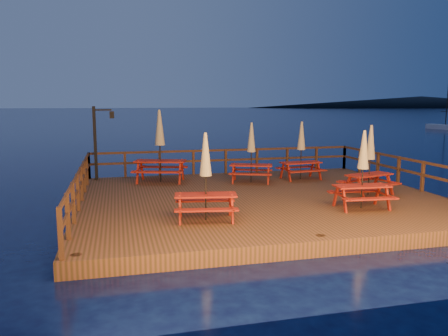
# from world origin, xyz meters

# --- Properties ---
(ground) EXTENTS (500.00, 500.00, 0.00)m
(ground) POSITION_xyz_m (0.00, 0.00, 0.00)
(ground) COLOR black
(ground) RESTS_ON ground
(deck) EXTENTS (12.00, 10.00, 0.40)m
(deck) POSITION_xyz_m (0.00, 0.00, 0.20)
(deck) COLOR #3F2E14
(deck) RESTS_ON ground
(deck_piles) EXTENTS (11.44, 9.44, 1.40)m
(deck_piles) POSITION_xyz_m (0.00, 0.00, -0.30)
(deck_piles) COLOR #352011
(deck_piles) RESTS_ON ground
(railing) EXTENTS (11.80, 9.75, 1.10)m
(railing) POSITION_xyz_m (0.00, 1.78, 1.16)
(railing) COLOR #352011
(railing) RESTS_ON deck
(lamp_post) EXTENTS (0.85, 0.18, 3.00)m
(lamp_post) POSITION_xyz_m (-5.39, 4.55, 2.20)
(lamp_post) COLOR black
(lamp_post) RESTS_ON deck
(headland_right) EXTENTS (230.40, 86.40, 7.00)m
(headland_right) POSITION_xyz_m (185.00, 230.00, 3.50)
(headland_right) COLOR black
(headland_right) RESTS_ON ground
(sailboat) EXTENTS (1.94, 6.32, 9.25)m
(sailboat) POSITION_xyz_m (36.89, 34.12, 0.31)
(sailboat) COLOR silver
(sailboat) RESTS_ON ground
(picnic_table_0) EXTENTS (1.74, 1.47, 2.35)m
(picnic_table_0) POSITION_xyz_m (2.40, -2.40, 1.62)
(picnic_table_0) COLOR maroon
(picnic_table_0) RESTS_ON deck
(picnic_table_1) EXTENTS (1.78, 1.51, 2.38)m
(picnic_table_1) POSITION_xyz_m (2.66, 2.70, 1.64)
(picnic_table_1) COLOR maroon
(picnic_table_1) RESTS_ON deck
(picnic_table_2) EXTENTS (1.99, 1.78, 2.40)m
(picnic_table_2) POSITION_xyz_m (3.69, -0.71, 1.65)
(picnic_table_2) COLOR maroon
(picnic_table_2) RESTS_ON deck
(picnic_table_3) EXTENTS (2.38, 2.14, 2.87)m
(picnic_table_3) POSITION_xyz_m (-3.03, 3.49, 1.89)
(picnic_table_3) COLOR maroon
(picnic_table_3) RESTS_ON deck
(picnic_table_4) EXTENTS (2.03, 1.86, 2.37)m
(picnic_table_4) POSITION_xyz_m (0.46, 2.52, 1.63)
(picnic_table_4) COLOR maroon
(picnic_table_4) RESTS_ON deck
(picnic_table_5) EXTENTS (1.86, 1.61, 2.37)m
(picnic_table_5) POSITION_xyz_m (-2.41, -2.58, 1.63)
(picnic_table_5) COLOR maroon
(picnic_table_5) RESTS_ON deck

